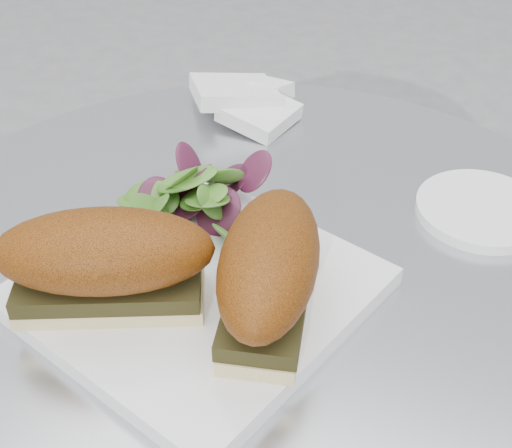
# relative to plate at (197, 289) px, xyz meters

# --- Properties ---
(table) EXTENTS (0.70, 0.70, 0.73)m
(table) POSITION_rel_plate_xyz_m (0.03, 0.04, -0.25)
(table) COLOR silver
(table) RESTS_ON ground
(plate) EXTENTS (0.29, 0.29, 0.02)m
(plate) POSITION_rel_plate_xyz_m (0.00, 0.00, 0.00)
(plate) COLOR white
(plate) RESTS_ON table
(sandwich_left) EXTENTS (0.18, 0.14, 0.08)m
(sandwich_left) POSITION_rel_plate_xyz_m (-0.05, -0.05, 0.05)
(sandwich_left) COLOR beige
(sandwich_left) RESTS_ON plate
(sandwich_right) EXTENTS (0.11, 0.17, 0.08)m
(sandwich_right) POSITION_rel_plate_xyz_m (0.06, -0.01, 0.05)
(sandwich_right) COLOR beige
(sandwich_right) RESTS_ON plate
(salad) EXTENTS (0.11, 0.11, 0.05)m
(salad) POSITION_rel_plate_xyz_m (-0.03, 0.07, 0.03)
(salad) COLOR #558B2D
(salad) RESTS_ON plate
(napkin) EXTENTS (0.15, 0.15, 0.02)m
(napkin) POSITION_rel_plate_xyz_m (-0.09, 0.28, 0.00)
(napkin) COLOR white
(napkin) RESTS_ON table
(saucer) EXTENTS (0.12, 0.12, 0.01)m
(saucer) POSITION_rel_plate_xyz_m (0.19, 0.21, -0.00)
(saucer) COLOR white
(saucer) RESTS_ON table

